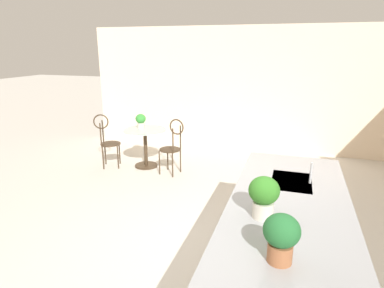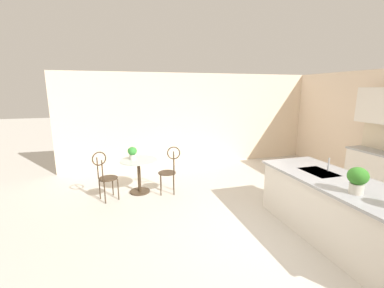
{
  "view_description": "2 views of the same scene",
  "coord_description": "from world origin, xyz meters",
  "px_view_note": "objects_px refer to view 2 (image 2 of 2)",
  "views": [
    {
      "loc": [
        3.05,
        0.82,
        2.25
      ],
      "look_at": [
        -1.2,
        -0.53,
        0.93
      ],
      "focal_mm": 30.68,
      "sensor_mm": 36.0,
      "label": 1
    },
    {
      "loc": [
        2.91,
        -2.23,
        2.22
      ],
      "look_at": [
        -1.61,
        -0.9,
        1.21
      ],
      "focal_mm": 23.51,
      "sensor_mm": 36.0,
      "label": 2
    }
  ],
  "objects_px": {
    "bistro_table": "(139,173)",
    "chair_by_island": "(105,174)",
    "chair_near_window": "(170,168)",
    "potted_plant_on_table": "(132,152)",
    "potted_plant_counter_near": "(358,179)"
  },
  "relations": [
    {
      "from": "chair_near_window",
      "to": "potted_plant_counter_near",
      "type": "xyz_separation_m",
      "value": [
        2.83,
        1.87,
        0.55
      ]
    },
    {
      "from": "chair_near_window",
      "to": "potted_plant_counter_near",
      "type": "height_order",
      "value": "potted_plant_counter_near"
    },
    {
      "from": "chair_by_island",
      "to": "chair_near_window",
      "type": "bearing_deg",
      "value": 90.69
    },
    {
      "from": "bistro_table",
      "to": "chair_near_window",
      "type": "distance_m",
      "value": 0.69
    },
    {
      "from": "chair_by_island",
      "to": "potted_plant_on_table",
      "type": "xyz_separation_m",
      "value": [
        -0.31,
        0.57,
        0.33
      ]
    },
    {
      "from": "bistro_table",
      "to": "potted_plant_on_table",
      "type": "height_order",
      "value": "potted_plant_on_table"
    },
    {
      "from": "bistro_table",
      "to": "chair_near_window",
      "type": "bearing_deg",
      "value": 71.48
    },
    {
      "from": "chair_near_window",
      "to": "chair_by_island",
      "type": "relative_size",
      "value": 1.0
    },
    {
      "from": "potted_plant_on_table",
      "to": "potted_plant_counter_near",
      "type": "relative_size",
      "value": 0.8
    },
    {
      "from": "chair_by_island",
      "to": "potted_plant_counter_near",
      "type": "xyz_separation_m",
      "value": [
        2.81,
        3.2,
        0.55
      ]
    },
    {
      "from": "chair_near_window",
      "to": "potted_plant_on_table",
      "type": "relative_size",
      "value": 3.71
    },
    {
      "from": "potted_plant_on_table",
      "to": "chair_near_window",
      "type": "bearing_deg",
      "value": 68.88
    },
    {
      "from": "chair_near_window",
      "to": "potted_plant_on_table",
      "type": "bearing_deg",
      "value": -111.12
    },
    {
      "from": "bistro_table",
      "to": "potted_plant_on_table",
      "type": "bearing_deg",
      "value": -123.77
    },
    {
      "from": "bistro_table",
      "to": "chair_by_island",
      "type": "xyz_separation_m",
      "value": [
        0.23,
        -0.69,
        0.13
      ]
    }
  ]
}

